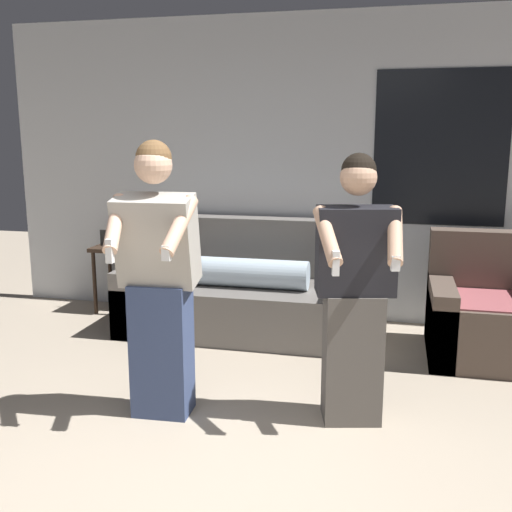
{
  "coord_description": "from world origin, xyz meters",
  "views": [
    {
      "loc": [
        0.74,
        -2.08,
        1.67
      ],
      "look_at": [
        -0.03,
        1.19,
        0.98
      ],
      "focal_mm": 42.0,
      "sensor_mm": 36.0,
      "label": 1
    }
  ],
  "objects_px": {
    "armchair": "(484,317)",
    "person_left": "(159,282)",
    "couch": "(248,294)",
    "side_table": "(117,258)",
    "person_right": "(355,292)"
  },
  "relations": [
    {
      "from": "person_right",
      "to": "side_table",
      "type": "bearing_deg",
      "value": 143.18
    },
    {
      "from": "couch",
      "to": "armchair",
      "type": "height_order",
      "value": "couch"
    },
    {
      "from": "couch",
      "to": "side_table",
      "type": "distance_m",
      "value": 1.39
    },
    {
      "from": "side_table",
      "to": "person_left",
      "type": "relative_size",
      "value": 0.48
    },
    {
      "from": "armchair",
      "to": "person_left",
      "type": "xyz_separation_m",
      "value": [
        -2.02,
        -1.47,
        0.51
      ]
    },
    {
      "from": "person_right",
      "to": "armchair",
      "type": "bearing_deg",
      "value": 55.05
    },
    {
      "from": "couch",
      "to": "person_left",
      "type": "height_order",
      "value": "person_left"
    },
    {
      "from": "side_table",
      "to": "person_left",
      "type": "xyz_separation_m",
      "value": [
        1.23,
        -1.95,
        0.31
      ]
    },
    {
      "from": "couch",
      "to": "person_right",
      "type": "bearing_deg",
      "value": -56.17
    },
    {
      "from": "armchair",
      "to": "person_left",
      "type": "distance_m",
      "value": 2.55
    },
    {
      "from": "side_table",
      "to": "person_right",
      "type": "xyz_separation_m",
      "value": [
        2.35,
        -1.76,
        0.27
      ]
    },
    {
      "from": "couch",
      "to": "person_left",
      "type": "xyz_separation_m",
      "value": [
        -0.11,
        -1.69,
        0.51
      ]
    },
    {
      "from": "person_left",
      "to": "couch",
      "type": "bearing_deg",
      "value": 86.18
    },
    {
      "from": "side_table",
      "to": "armchair",
      "type": "bearing_deg",
      "value": -8.32
    },
    {
      "from": "armchair",
      "to": "person_left",
      "type": "relative_size",
      "value": 0.56
    }
  ]
}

